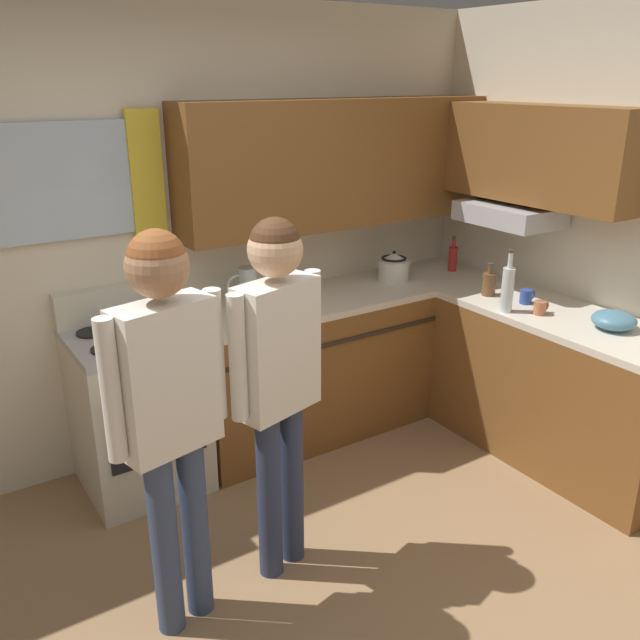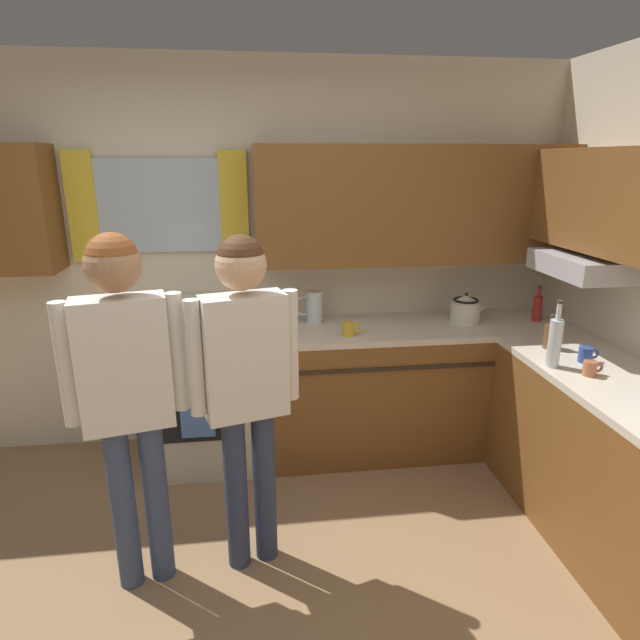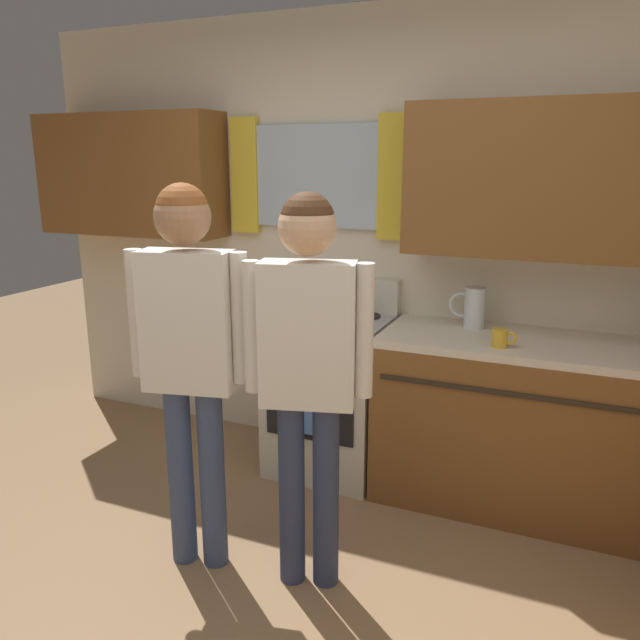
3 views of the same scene
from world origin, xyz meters
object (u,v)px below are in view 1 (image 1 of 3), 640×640
bottle_tall_clear (508,288)px  bottle_squat_brown (489,283)px  mixing_bowl (614,320)px  stove_oven (138,408)px  cup_terracotta (540,308)px  adult_left (168,393)px  bottle_sauce_red (453,258)px  mug_mustard_yellow (301,304)px  adult_in_plaid (278,361)px  water_pitcher (247,285)px  mug_cobalt_blue (526,296)px  stovetop_kettle (394,267)px

bottle_tall_clear → bottle_squat_brown: 0.32m
bottle_squat_brown → mixing_bowl: size_ratio=0.88×
stove_oven → cup_terracotta: 2.33m
bottle_squat_brown → cup_terracotta: size_ratio=1.88×
stove_oven → adult_left: 1.26m
bottle_sauce_red → mixing_bowl: bottle_sauce_red is taller
stove_oven → mug_mustard_yellow: size_ratio=9.15×
adult_in_plaid → bottle_sauce_red: bearing=26.9°
bottle_sauce_red → mixing_bowl: bearing=-93.3°
bottle_sauce_red → stove_oven: bearing=179.5°
cup_terracotta → water_pitcher: 1.71m
bottle_squat_brown → mug_cobalt_blue: bottle_squat_brown is taller
stove_oven → mug_cobalt_blue: size_ratio=9.58×
stovetop_kettle → adult_left: 2.27m
stove_oven → bottle_squat_brown: bearing=-14.8°
bottle_squat_brown → adult_in_plaid: (-1.77, -0.47, 0.07)m
mug_mustard_yellow → stovetop_kettle: (0.84, 0.19, 0.05)m
bottle_tall_clear → cup_terracotta: 0.22m
stovetop_kettle → water_pitcher: size_ratio=1.24×
cup_terracotta → mixing_bowl: mixing_bowl is taller
cup_terracotta → bottle_tall_clear: bearing=132.2°
stove_oven → mixing_bowl: size_ratio=4.71×
adult_in_plaid → mug_cobalt_blue: bearing=7.3°
bottle_tall_clear → mixing_bowl: (0.27, -0.51, -0.09)m
stovetop_kettle → mug_mustard_yellow: bearing=-167.1°
mug_mustard_yellow → bottle_squat_brown: bearing=-18.0°
bottle_tall_clear → adult_left: 2.16m
mug_mustard_yellow → cup_terracotta: mug_mustard_yellow is taller
stove_oven → mixing_bowl: bearing=-31.1°
bottle_tall_clear → stovetop_kettle: bottle_tall_clear is taller
bottle_squat_brown → water_pitcher: water_pitcher is taller
stove_oven → mug_cobalt_blue: bearing=-20.0°
cup_terracotta → adult_in_plaid: (-1.76, -0.06, 0.11)m
bottle_tall_clear → adult_in_plaid: size_ratio=0.22×
water_pitcher → mixing_bowl: size_ratio=0.94×
water_pitcher → mug_cobalt_blue: bearing=-33.3°
mug_mustard_yellow → adult_in_plaid: adult_in_plaid is taller
mug_cobalt_blue → stove_oven: bearing=160.0°
stove_oven → bottle_squat_brown: size_ratio=5.37×
bottle_squat_brown → mug_cobalt_blue: size_ratio=1.79×
cup_terracotta → stove_oven: bearing=155.0°
mug_mustard_yellow → water_pitcher: size_ratio=0.55×
stove_oven → stovetop_kettle: bearing=0.4°
mug_cobalt_blue → stovetop_kettle: (-0.37, 0.80, 0.05)m
stove_oven → bottle_tall_clear: (1.94, -0.82, 0.57)m
stove_oven → mug_cobalt_blue: stove_oven is taller
bottle_sauce_red → water_pitcher: bottle_sauce_red is taller
stovetop_kettle → mug_cobalt_blue: bearing=-65.1°
bottle_squat_brown → bottle_tall_clear: bearing=-118.0°
adult_left → stove_oven: bearing=79.7°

